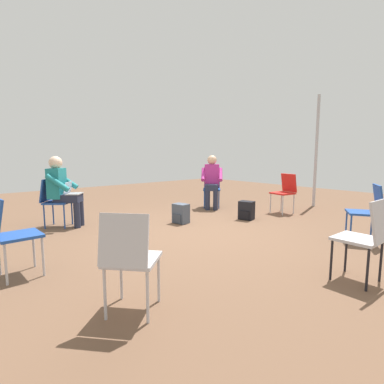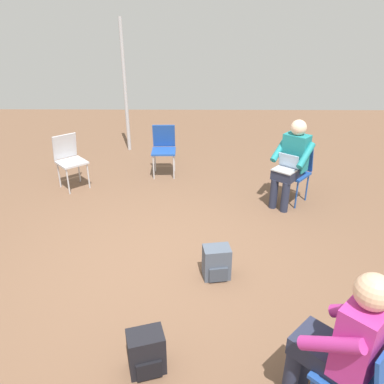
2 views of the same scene
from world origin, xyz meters
name	(u,v)px [view 2 (image 2 of 2)]	position (x,y,z in m)	size (l,w,h in m)	color
ground_plane	(159,265)	(0.00, 0.00, 0.00)	(15.09, 15.09, 0.00)	brown
chair_northwest	(296,169)	(-1.68, 1.88, 0.50)	(0.59, 0.58, 0.85)	#1E4799
chair_northeast	(364,378)	(1.80, 1.47, 0.50)	(0.58, 0.58, 0.85)	#1E4799
chair_southwest	(69,158)	(-2.12, -1.59, 0.50)	(0.59, 0.58, 0.85)	#B7B7BC
chair_west	(164,147)	(-2.68, -0.14, 0.50)	(0.45, 0.41, 0.85)	#1E4799
person_with_laptop	(292,159)	(-1.55, 1.77, 0.69)	(0.64, 0.63, 1.24)	#23283D
person_in_magenta	(344,339)	(1.68, 1.35, 0.69)	(0.63, 0.63, 1.24)	#23283D
backpack_near_laptop_user	(146,354)	(1.34, 0.03, 0.16)	(0.30, 0.33, 0.36)	black
backpack_by_empty_chair	(216,264)	(0.18, 0.63, 0.16)	(0.28, 0.31, 0.36)	#475160
tent_pole_near	(125,88)	(-3.96, -0.96, 1.25)	(0.07, 0.07, 2.51)	#B2B2B7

